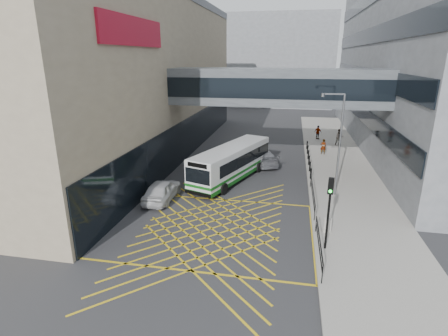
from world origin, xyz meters
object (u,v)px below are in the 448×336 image
Objects in this scene: litter_bin at (327,225)px; pedestrian_a at (323,147)px; bus at (232,162)px; car_white at (162,190)px; street_lamp at (338,139)px; car_silver at (262,157)px; traffic_light at (329,203)px; car_dark at (244,155)px; pedestrian_b at (339,137)px; pedestrian_c at (318,132)px.

pedestrian_a reaches higher than litter_bin.
bus is 12.18m from pedestrian_a.
car_white is 13.08m from street_lamp.
car_silver is 1.24× the size of traffic_light.
pedestrian_a is at bearing -133.47° from car_dark.
bus is 5.17m from car_silver.
bus reaches higher than pedestrian_b.
bus is 2.54× the size of traffic_light.
pedestrian_b is at bearing 75.13° from street_lamp.
car_silver reaches higher than car_dark.
car_silver is at bearing -122.40° from car_white.
car_white is at bearing -172.78° from street_lamp.
pedestrian_a is at bearing -130.82° from car_white.
pedestrian_c reaches higher than car_dark.
car_silver is 11.91m from pedestrian_b.
car_silver is at bearing -142.51° from pedestrian_b.
car_silver is 16.02m from traffic_light.
car_silver is (1.76, -0.55, 0.13)m from car_dark.
pedestrian_c is at bearing -119.92° from car_white.
pedestrian_b reaches higher than car_dark.
street_lamp is at bearing -166.42° from car_white.
pedestrian_a is 4.78m from pedestrian_b.
car_white is 19.01m from pedestrian_a.
pedestrian_c is (0.89, 24.64, 0.44)m from litter_bin.
pedestrian_b is (3.39, 23.86, -1.71)m from traffic_light.
bus is 2.46× the size of car_dark.
bus is at bearing 48.45° from pedestrian_a.
car_white is 5.89× the size of litter_bin.
car_dark is at bearing 90.87° from pedestrian_c.
street_lamp reaches higher than pedestrian_c.
car_white reaches higher than car_dark.
car_dark is 13.40m from pedestrian_c.
car_silver is at bearing 116.46° from traffic_light.
car_dark is at bearing -149.97° from pedestrian_b.
car_dark is 17.15m from traffic_light.
pedestrian_b reaches higher than car_silver.
pedestrian_c is (0.00, 18.55, -3.37)m from street_lamp.
street_lamp is (7.98, -2.35, 2.85)m from bus.
bus is 6.10× the size of pedestrian_c.
bus is at bearing 156.78° from street_lamp.
bus is at bearing 99.63° from pedestrian_c.
pedestrian_c is at bearing 87.93° from litter_bin.
traffic_light is 0.55× the size of street_lamp.
litter_bin is 0.43× the size of pedestrian_b.
car_silver is 14.05m from litter_bin.
car_silver is at bearing -177.26° from car_dark.
pedestrian_c is at bearing 96.56° from traffic_light.
street_lamp reaches higher than pedestrian_a.
traffic_light is 26.78m from pedestrian_c.
bus is at bearing 130.06° from litter_bin.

